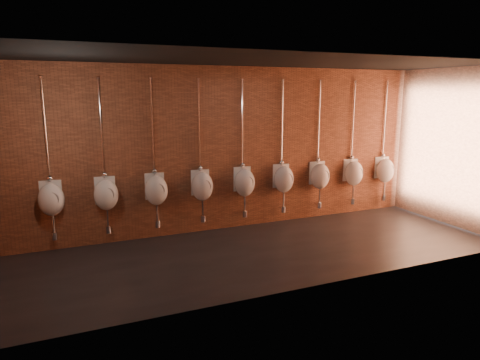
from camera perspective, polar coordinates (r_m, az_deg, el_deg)
The scene contains 11 objects.
ground at distance 7.52m, azimuth 3.29°, elevation -9.46°, with size 8.50×8.50×0.00m, color black.
room_shell at distance 7.06m, azimuth 3.48°, elevation 5.98°, with size 8.54×3.04×3.22m.
urinal_0 at distance 7.84m, azimuth -23.87°, elevation -2.29°, with size 0.46×0.41×2.72m.
urinal_1 at distance 7.87m, azimuth -17.43°, elevation -1.78°, with size 0.46×0.41×2.72m.
urinal_2 at distance 7.99m, azimuth -11.12°, elevation -1.27°, with size 0.46×0.41×2.72m.
urinal_3 at distance 8.21m, azimuth -5.07°, elevation -0.76°, with size 0.46×0.41×2.72m.
urinal_4 at distance 8.51m, azimuth 0.60°, elevation -0.27°, with size 0.46×0.41×2.72m.
urinal_5 at distance 8.89m, azimuth 5.84°, elevation 0.18°, with size 0.46×0.41×2.72m.
urinal_6 at distance 9.34m, azimuth 10.61°, elevation 0.58°, with size 0.46×0.41×2.72m.
urinal_7 at distance 9.85m, azimuth 14.91°, elevation 0.95°, with size 0.46×0.41×2.72m.
urinal_8 at distance 10.41m, azimuth 18.77°, elevation 1.27°, with size 0.46×0.41×2.72m.
Camera 1 is at (-3.11, -6.30, 2.68)m, focal length 32.00 mm.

